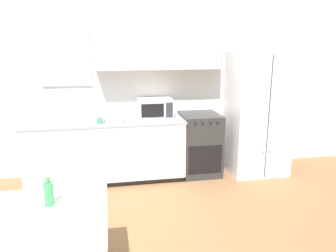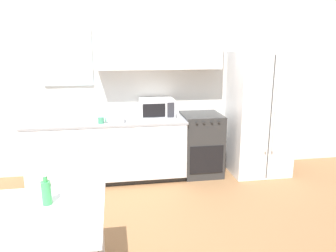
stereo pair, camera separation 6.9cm
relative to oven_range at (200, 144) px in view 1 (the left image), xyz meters
name	(u,v)px [view 1 (the left image)]	position (x,y,z in m)	size (l,w,h in m)	color
ground_plane	(134,239)	(-1.13, -1.59, -0.46)	(12.00, 12.00, 0.00)	olive
wall_back	(126,78)	(-1.05, 0.31, 0.99)	(12.00, 0.38, 2.70)	silver
kitchen_counter	(106,150)	(-1.39, -0.02, -0.01)	(2.21, 0.67, 0.89)	#333333
oven_range	(200,144)	(0.00, 0.00, 0.00)	(0.57, 0.63, 0.93)	#2D2D2D
refrigerator	(257,113)	(0.88, -0.05, 0.45)	(0.84, 0.77, 1.82)	white
kitchen_sink	(67,121)	(-1.90, -0.01, 0.44)	(0.63, 0.39, 0.22)	#B7BABC
microwave	(155,108)	(-0.66, 0.09, 0.56)	(0.50, 0.38, 0.27)	silver
coffee_mug	(100,121)	(-1.45, -0.19, 0.47)	(0.11, 0.08, 0.08)	#3F8C66
grocery_bag_0	(114,115)	(-1.26, -0.20, 0.55)	(0.23, 0.20, 0.27)	white
dining_table	(42,228)	(-1.85, -2.29, 0.16)	(0.94, 0.95, 0.73)	white
drink_bottle	(49,193)	(-1.81, -2.15, 0.37)	(0.07, 0.07, 0.25)	#3FB259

